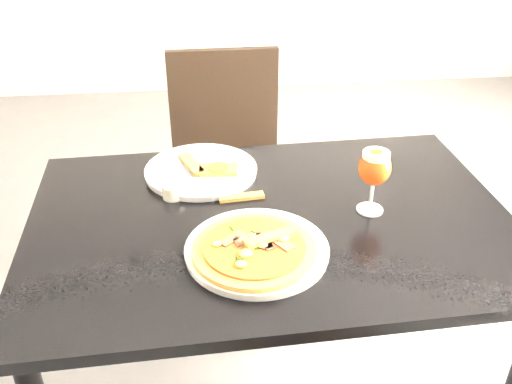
{
  "coord_description": "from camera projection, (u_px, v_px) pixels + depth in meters",
  "views": [
    {
      "loc": [
        -0.31,
        -1.08,
        1.53
      ],
      "look_at": [
        -0.18,
        0.09,
        0.83
      ],
      "focal_mm": 40.0,
      "sensor_mm": 36.0,
      "label": 1
    }
  ],
  "objects": [
    {
      "name": "plate_main",
      "position": [
        257.0,
        250.0,
        1.29
      ],
      "size": [
        0.43,
        0.43,
        0.02
      ],
      "primitive_type": "cylinder",
      "rotation": [
        0.0,
        0.0,
        0.42
      ],
      "color": "silver",
      "rests_on": "dining_table"
    },
    {
      "name": "sauce_cup",
      "position": [
        173.0,
        190.0,
        1.49
      ],
      "size": [
        0.06,
        0.06,
        0.04
      ],
      "color": "beige",
      "rests_on": "dining_table"
    },
    {
      "name": "beer_glass",
      "position": [
        375.0,
        168.0,
        1.38
      ],
      "size": [
        0.08,
        0.08,
        0.17
      ],
      "color": "silver",
      "rests_on": "dining_table"
    },
    {
      "name": "chair_far",
      "position": [
        228.0,
        168.0,
        2.14
      ],
      "size": [
        0.43,
        0.43,
        0.93
      ],
      "rotation": [
        0.0,
        0.0,
        0.01
      ],
      "color": "black",
      "rests_on": "ground"
    },
    {
      "name": "pizza",
      "position": [
        255.0,
        248.0,
        1.26
      ],
      "size": [
        0.28,
        0.28,
        0.03
      ],
      "rotation": [
        0.0,
        0.0,
        0.07
      ],
      "color": "brown",
      "rests_on": "plate_main"
    },
    {
      "name": "crust_scraps",
      "position": [
        209.0,
        167.0,
        1.59
      ],
      "size": [
        0.17,
        0.14,
        0.01
      ],
      "rotation": [
        0.0,
        0.0,
        -0.76
      ],
      "color": "brown",
      "rests_on": "plate_second"
    },
    {
      "name": "plate_second",
      "position": [
        201.0,
        171.0,
        1.61
      ],
      "size": [
        0.4,
        0.4,
        0.02
      ],
      "primitive_type": "cylinder",
      "rotation": [
        0.0,
        0.0,
        -0.36
      ],
      "color": "silver",
      "rests_on": "dining_table"
    },
    {
      "name": "dining_table",
      "position": [
        271.0,
        246.0,
        1.47
      ],
      "size": [
        1.22,
        0.84,
        0.75
      ],
      "rotation": [
        0.0,
        0.0,
        0.03
      ],
      "color": "black",
      "rests_on": "ground"
    },
    {
      "name": "loose_crust",
      "position": [
        242.0,
        197.0,
        1.49
      ],
      "size": [
        0.12,
        0.04,
        0.01
      ],
      "primitive_type": "cube",
      "rotation": [
        0.0,
        0.0,
        0.09
      ],
      "color": "brown",
      "rests_on": "dining_table"
    }
  ]
}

